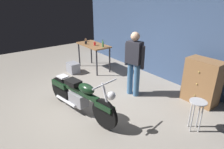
{
  "coord_description": "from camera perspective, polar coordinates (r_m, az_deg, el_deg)",
  "views": [
    {
      "loc": [
        3.56,
        -1.97,
        2.5
      ],
      "look_at": [
        0.05,
        0.7,
        0.65
      ],
      "focal_mm": 30.9,
      "sensor_mm": 36.0,
      "label": 1
    }
  ],
  "objects": [
    {
      "name": "mug_brown_stoneware",
      "position": [
        7.17,
        -7.74,
        10.06
      ],
      "size": [
        0.1,
        0.07,
        0.1
      ],
      "color": "brown",
      "rests_on": "workbench"
    },
    {
      "name": "mug_red_diner",
      "position": [
        6.55,
        -5.12,
        9.05
      ],
      "size": [
        0.11,
        0.07,
        0.11
      ],
      "color": "red",
      "rests_on": "workbench"
    },
    {
      "name": "bottle",
      "position": [
        6.32,
        -2.73,
        8.96
      ],
      "size": [
        0.06,
        0.06,
        0.24
      ],
      "color": "#4C8C4C",
      "rests_on": "workbench"
    },
    {
      "name": "motorcycle",
      "position": [
        4.28,
        -9.48,
        -6.16
      ],
      "size": [
        2.17,
        0.72,
        1.0
      ],
      "rotation": [
        0.0,
        0.0,
        0.17
      ],
      "color": "black",
      "rests_on": "ground_plane"
    },
    {
      "name": "ground_plane",
      "position": [
        4.78,
        -7.17,
        -9.0
      ],
      "size": [
        12.0,
        12.0,
        0.0
      ],
      "primitive_type": "plane",
      "color": "gray"
    },
    {
      "name": "back_wall",
      "position": [
        6.03,
        16.18,
        12.82
      ],
      "size": [
        8.0,
        0.12,
        3.1
      ],
      "primitive_type": "cube",
      "color": "#384C70",
      "rests_on": "ground_plane"
    },
    {
      "name": "shop_stool",
      "position": [
        4.05,
        23.89,
        -8.98
      ],
      "size": [
        0.32,
        0.32,
        0.64
      ],
      "color": "#B2B2B7",
      "rests_on": "ground_plane"
    },
    {
      "name": "wooden_dresser",
      "position": [
        5.12,
        25.08,
        -1.92
      ],
      "size": [
        0.8,
        0.47,
        1.1
      ],
      "color": "brown",
      "rests_on": "ground_plane"
    },
    {
      "name": "mug_black_matte",
      "position": [
        6.77,
        -7.74,
        9.3
      ],
      "size": [
        0.1,
        0.07,
        0.1
      ],
      "color": "black",
      "rests_on": "workbench"
    },
    {
      "name": "workbench",
      "position": [
        6.75,
        -5.52,
        7.95
      ],
      "size": [
        1.3,
        0.64,
        0.9
      ],
      "color": "brown",
      "rests_on": "ground_plane"
    },
    {
      "name": "storage_bin",
      "position": [
        6.72,
        -11.43,
        2.0
      ],
      "size": [
        0.44,
        0.32,
        0.34
      ],
      "primitive_type": "cube",
      "color": "gray",
      "rests_on": "ground_plane"
    },
    {
      "name": "person_standing",
      "position": [
        4.88,
        6.56,
        3.79
      ],
      "size": [
        0.56,
        0.3,
        1.67
      ],
      "rotation": [
        0.0,
        0.0,
        3.37
      ],
      "color": "#3F6790",
      "rests_on": "ground_plane"
    }
  ]
}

